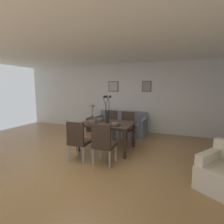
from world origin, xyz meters
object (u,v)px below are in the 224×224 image
at_px(dining_chair_far_left, 103,142).
at_px(bowl_near_right, 100,119).
at_px(dining_chair_near_right, 110,124).
at_px(bowl_near_left, 93,122).
at_px(centerpiece_vase, 107,112).
at_px(framed_picture_left, 113,86).
at_px(dining_chair_near_left, 78,139).
at_px(bowl_far_left, 115,124).
at_px(framed_picture_center, 147,86).
at_px(side_table, 92,124).
at_px(dining_table, 107,126).
at_px(sofa, 121,126).
at_px(table_lamp, 92,108).
at_px(dining_chair_far_right, 127,125).

relative_size(dining_chair_far_left, bowl_near_right, 5.41).
bearing_deg(dining_chair_near_right, bowl_near_left, -91.22).
bearing_deg(centerpiece_vase, framed_picture_left, 106.71).
xyz_separation_m(dining_chair_near_left, bowl_far_left, (0.64, 0.69, 0.27)).
xyz_separation_m(centerpiece_vase, bowl_near_left, (-0.32, -0.23, -0.24)).
bearing_deg(framed_picture_center, bowl_far_left, -98.04).
bearing_deg(side_table, dining_chair_near_right, -34.55).
xyz_separation_m(dining_chair_far_left, bowl_far_left, (0.01, 0.69, 0.27)).
relative_size(dining_table, sofa, 0.76).
xyz_separation_m(dining_chair_near_right, table_lamp, (-1.03, 0.71, 0.38)).
bearing_deg(dining_chair_far_right, sofa, 119.60).
relative_size(dining_chair_near_right, dining_chair_far_right, 1.00).
bearing_deg(dining_chair_far_right, framed_picture_left, 125.95).
distance_m(centerpiece_vase, bowl_near_left, 0.46).
bearing_deg(centerpiece_vase, bowl_far_left, -35.71).
bearing_deg(dining_chair_near_right, sofa, 81.66).
distance_m(dining_chair_near_left, bowl_near_right, 1.17).
bearing_deg(bowl_near_left, framed_picture_center, 68.09).
xyz_separation_m(centerpiece_vase, table_lamp, (-1.32, 1.63, -0.13)).
relative_size(centerpiece_vase, table_lamp, 1.44).
height_order(dining_table, framed_picture_center, framed_picture_center).
xyz_separation_m(dining_chair_near_left, table_lamp, (-0.99, 2.55, 0.38)).
height_order(side_table, table_lamp, table_lamp).
distance_m(dining_chair_near_left, table_lamp, 2.76).
distance_m(dining_chair_far_left, framed_picture_left, 3.47).
distance_m(dining_table, bowl_near_right, 0.41).
height_order(dining_table, dining_chair_far_right, dining_chair_far_right).
distance_m(sofa, side_table, 1.14).
bearing_deg(dining_chair_far_right, dining_chair_near_right, 175.27).
height_order(table_lamp, framed_picture_center, framed_picture_center).
bearing_deg(side_table, dining_chair_far_left, -57.56).
xyz_separation_m(dining_chair_far_right, centerpiece_vase, (-0.29, -0.88, 0.51)).
height_order(centerpiece_vase, table_lamp, centerpiece_vase).
relative_size(dining_chair_far_left, framed_picture_center, 2.33).
distance_m(dining_chair_near_right, framed_picture_left, 1.79).
bearing_deg(dining_chair_far_left, sofa, 100.39).
height_order(sofa, framed_picture_left, framed_picture_left).
relative_size(dining_chair_near_left, framed_picture_left, 2.27).
height_order(sofa, table_lamp, table_lamp).
relative_size(dining_table, side_table, 2.69).
distance_m(bowl_far_left, table_lamp, 2.48).
xyz_separation_m(dining_chair_far_left, bowl_near_left, (-0.62, 0.69, 0.27)).
bearing_deg(bowl_far_left, bowl_near_right, 144.53).
xyz_separation_m(dining_table, sofa, (-0.18, 1.71, -0.38)).
bearing_deg(dining_chair_near_left, table_lamp, 111.28).
xyz_separation_m(dining_table, dining_chair_near_left, (-0.32, -0.92, -0.14)).
height_order(dining_table, centerpiece_vase, centerpiece_vase).
relative_size(bowl_near_right, sofa, 0.09).
bearing_deg(framed_picture_left, dining_chair_far_right, -54.05).
bearing_deg(dining_table, dining_chair_far_left, -71.61).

